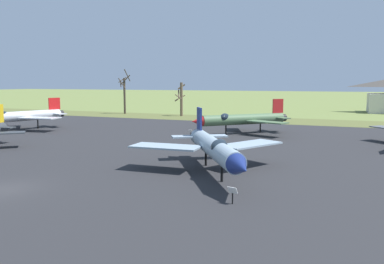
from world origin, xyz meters
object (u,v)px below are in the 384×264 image
at_px(jet_fighter_front_right, 242,119).
at_px(info_placard_front_right, 191,133).
at_px(jet_fighter_front_left, 214,148).
at_px(jet_fighter_rear_left, 17,116).
at_px(info_placard_front_left, 233,193).

bearing_deg(jet_fighter_front_right, info_placard_front_right, -125.43).
height_order(jet_fighter_front_left, info_placard_front_right, jet_fighter_front_left).
relative_size(info_placard_front_right, jet_fighter_rear_left, 0.08).
bearing_deg(jet_fighter_front_right, info_placard_front_left, -75.31).
relative_size(info_placard_front_left, info_placard_front_right, 0.94).
relative_size(info_placard_front_left, jet_fighter_front_right, 0.09).
height_order(info_placard_front_left, jet_fighter_rear_left, jet_fighter_rear_left).
bearing_deg(info_placard_front_right, info_placard_front_left, -61.88).
distance_m(jet_fighter_front_right, info_placard_front_right, 8.27).
xyz_separation_m(info_placard_front_left, jet_fighter_rear_left, (-39.23, 21.57, 1.44)).
distance_m(jet_fighter_front_left, info_placard_front_right, 19.47).
distance_m(jet_fighter_front_right, jet_fighter_rear_left, 32.48).
height_order(jet_fighter_front_left, jet_fighter_front_right, jet_fighter_front_left).
bearing_deg(jet_fighter_front_left, jet_fighter_front_right, 100.66).
bearing_deg(jet_fighter_front_right, jet_fighter_rear_left, -164.17).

